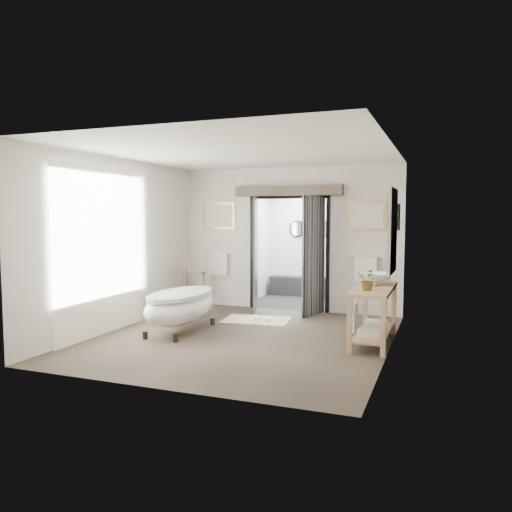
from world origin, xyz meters
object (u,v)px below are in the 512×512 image
Objects in this scene: clawfoot_tub at (181,305)px; basin at (374,279)px; vanity at (372,310)px; rug at (257,320)px.

clawfoot_tub is 3.17m from basin.
vanity reaches higher than rug.
rug is at bearing 56.01° from clawfoot_tub.
clawfoot_tub is at bearing 176.35° from basin.
clawfoot_tub is 1.53× the size of rug.
clawfoot_tub is at bearing -172.94° from vanity.
rug is 2.45m from basin.
basin is (3.05, 0.70, 0.50)m from clawfoot_tub.
basin reaches higher than vanity.
rug is at bearing 148.60° from basin.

